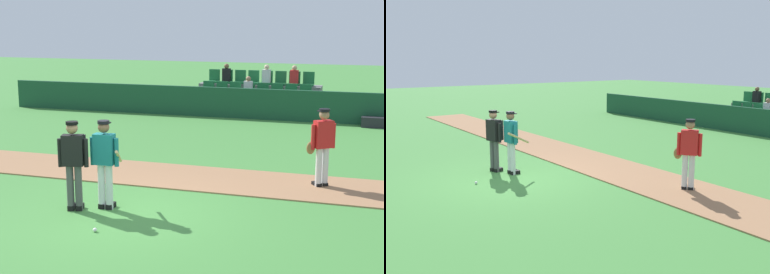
{
  "view_description": "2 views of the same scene",
  "coord_description": "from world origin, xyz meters",
  "views": [
    {
      "loc": [
        4.51,
        -9.54,
        3.64
      ],
      "look_at": [
        0.92,
        1.59,
        1.26
      ],
      "focal_mm": 53.97,
      "sensor_mm": 36.0,
      "label": 1
    },
    {
      "loc": [
        10.33,
        -5.09,
        3.19
      ],
      "look_at": [
        0.28,
        2.01,
        0.97
      ],
      "focal_mm": 40.91,
      "sensor_mm": 36.0,
      "label": 2
    }
  ],
  "objects": [
    {
      "name": "baseball",
      "position": [
        -0.05,
        -0.97,
        0.04
      ],
      "size": [
        0.07,
        0.07,
        0.07
      ],
      "primitive_type": "sphere",
      "color": "white",
      "rests_on": "ground"
    },
    {
      "name": "dugout_fence",
      "position": [
        0.0,
        11.46,
        0.57
      ],
      "size": [
        20.0,
        0.16,
        1.14
      ],
      "primitive_type": "cube",
      "color": "#19472D",
      "rests_on": "ground"
    },
    {
      "name": "batter_teal_jersey",
      "position": [
        -0.42,
        0.25,
        0.97
      ],
      "size": [
        0.7,
        0.77,
        1.76
      ],
      "color": "white",
      "rests_on": "ground"
    },
    {
      "name": "ground_plane",
      "position": [
        0.0,
        0.0,
        0.0
      ],
      "size": [
        80.0,
        80.0,
        0.0
      ],
      "primitive_type": "plane",
      "color": "#42843A"
    },
    {
      "name": "umpire_home_plate",
      "position": [
        -0.96,
        -0.01,
        1.0
      ],
      "size": [
        0.57,
        0.38,
        1.76
      ],
      "color": "#4C4C4C",
      "rests_on": "ground"
    },
    {
      "name": "runner_red_jersey",
      "position": [
        3.44,
        3.05,
        0.96
      ],
      "size": [
        0.61,
        0.46,
        1.76
      ],
      "color": "silver",
      "rests_on": "ground"
    },
    {
      "name": "infield_dirt_path",
      "position": [
        0.0,
        2.89,
        0.01
      ],
      "size": [
        28.0,
        2.09,
        0.03
      ],
      "primitive_type": "cube",
      "color": "#9E704C",
      "rests_on": "ground"
    }
  ]
}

